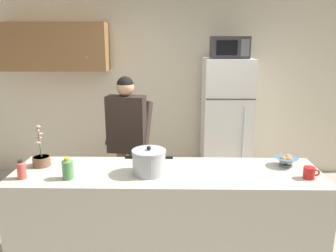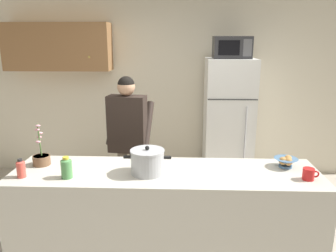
{
  "view_description": "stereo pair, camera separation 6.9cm",
  "coord_description": "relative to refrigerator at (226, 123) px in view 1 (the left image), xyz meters",
  "views": [
    {
      "loc": [
        0.05,
        -2.58,
        2.0
      ],
      "look_at": [
        0.0,
        0.55,
        1.17
      ],
      "focal_mm": 35.16,
      "sensor_mm": 36.0,
      "label": 1
    },
    {
      "loc": [
        0.12,
        -2.58,
        2.0
      ],
      "look_at": [
        0.0,
        0.55,
        1.17
      ],
      "focal_mm": 35.16,
      "sensor_mm": 36.0,
      "label": 2
    }
  ],
  "objects": [
    {
      "name": "back_wall_unit",
      "position": [
        -1.01,
        0.42,
        0.51
      ],
      "size": [
        6.0,
        0.48,
        2.6
      ],
      "color": "beige",
      "rests_on": "ground"
    },
    {
      "name": "kitchen_island",
      "position": [
        -0.78,
        -1.85,
        -0.42
      ],
      "size": [
        2.59,
        0.68,
        0.92
      ],
      "primitive_type": "cube",
      "color": "beige",
      "rests_on": "ground"
    },
    {
      "name": "refrigerator",
      "position": [
        0.0,
        0.0,
        0.0
      ],
      "size": [
        0.64,
        0.68,
        1.76
      ],
      "color": "white",
      "rests_on": "ground"
    },
    {
      "name": "microwave",
      "position": [
        0.0,
        -0.02,
        1.02
      ],
      "size": [
        0.48,
        0.37,
        0.28
      ],
      "color": "#2D2D30",
      "rests_on": "refrigerator"
    },
    {
      "name": "person_near_pot",
      "position": [
        -1.24,
        -0.95,
        0.13
      ],
      "size": [
        0.54,
        0.46,
        1.62
      ],
      "color": "#726656",
      "rests_on": "ground"
    },
    {
      "name": "cooking_pot",
      "position": [
        -0.92,
        -1.9,
        0.15
      ],
      "size": [
        0.39,
        0.28,
        0.24
      ],
      "color": "#ADAFB5",
      "rests_on": "kitchen_island"
    },
    {
      "name": "coffee_mug",
      "position": [
        0.36,
        -1.98,
        0.09
      ],
      "size": [
        0.13,
        0.09,
        0.1
      ],
      "color": "red",
      "rests_on": "kitchen_island"
    },
    {
      "name": "bread_bowl",
      "position": [
        0.26,
        -1.72,
        0.09
      ],
      "size": [
        0.2,
        0.2,
        0.1
      ],
      "color": "#4C7299",
      "rests_on": "kitchen_island"
    },
    {
      "name": "bottle_near_edge",
      "position": [
        -1.56,
        -2.01,
        0.13
      ],
      "size": [
        0.09,
        0.09,
        0.18
      ],
      "color": "#4C8C4C",
      "rests_on": "kitchen_island"
    },
    {
      "name": "bottle_mid_counter",
      "position": [
        -1.93,
        -2.02,
        0.12
      ],
      "size": [
        0.07,
        0.07,
        0.16
      ],
      "color": "#D84C3F",
      "rests_on": "kitchen_island"
    },
    {
      "name": "potted_orchid",
      "position": [
        -1.88,
        -1.74,
        0.11
      ],
      "size": [
        0.15,
        0.15,
        0.38
      ],
      "color": "brown",
      "rests_on": "kitchen_island"
    }
  ]
}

